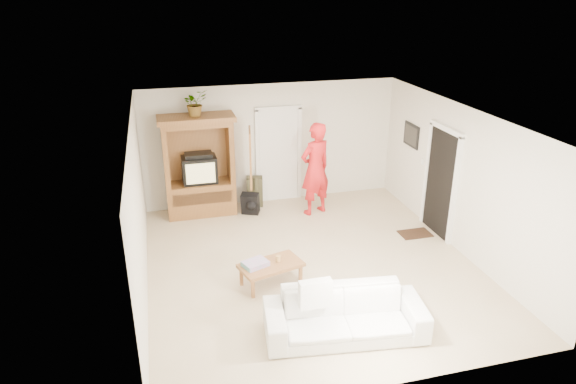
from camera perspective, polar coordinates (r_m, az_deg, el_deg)
The scene contains 19 objects.
floor at distance 8.99m, azimuth 2.57°, elevation -8.06°, with size 6.00×6.00×0.00m, color tan.
ceiling at distance 8.00m, azimuth 2.89°, elevation 8.24°, with size 6.00×6.00×0.00m, color white.
wall_back at distance 11.14m, azimuth -1.86°, elevation 5.38°, with size 5.50×5.50×0.00m, color silver.
wall_front at distance 5.94m, azimuth 11.46°, elevation -11.23°, with size 5.50×5.50×0.00m, color silver.
wall_left at distance 8.08m, azimuth -16.26°, elevation -2.27°, with size 6.00×6.00×0.00m, color silver.
wall_right at distance 9.55m, azimuth 18.70°, elevation 1.24°, with size 6.00×6.00×0.00m, color silver.
armoire at distance 10.72m, azimuth -9.67°, elevation 2.17°, with size 1.82×1.14×2.10m.
door_back at distance 11.23m, azimuth -1.06°, elevation 4.02°, with size 0.85×0.05×2.04m, color white.
doorway_right at distance 10.10m, azimuth 16.59°, elevation 0.94°, with size 0.05×0.90×2.04m, color black.
framed_picture at distance 10.99m, azimuth 13.55°, elevation 6.16°, with size 0.03×0.60×0.48m, color black.
doormat at distance 10.30m, azimuth 13.94°, elevation -4.51°, with size 0.60×0.40×0.02m, color #382316.
plant at distance 10.29m, azimuth -10.31°, elevation 9.70°, with size 0.46×0.40×0.51m, color #4C7238.
man at distance 10.56m, azimuth 3.04°, elevation 2.58°, with size 0.72×0.47×1.96m, color red.
sofa at distance 7.26m, azimuth 6.34°, elevation -13.39°, with size 2.19×0.86×0.64m, color silver.
coffee_table at distance 8.30m, azimuth -1.91°, elevation -8.26°, with size 1.10×0.79×0.37m.
towel at distance 8.21m, azimuth -3.65°, elevation -7.95°, with size 0.38×0.28×0.08m, color #FA53AE.
candle at distance 8.31m, azimuth -1.08°, elevation -7.41°, with size 0.08×0.08×0.10m, color tan.
backpack_black at distance 10.79m, azimuth -4.21°, elevation -1.34°, with size 0.36×0.21×0.45m, color black, non-canonical shape.
backpack_olive at distance 11.16m, azimuth -3.71°, elevation 0.07°, with size 0.34×0.25×0.65m, color #47442B, non-canonical shape.
Camera 1 is at (-2.35, -7.40, 4.54)m, focal length 32.00 mm.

